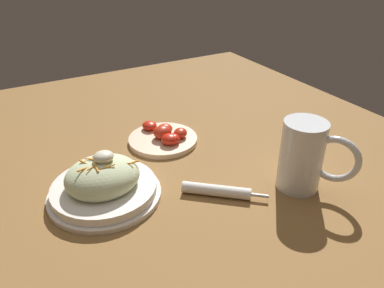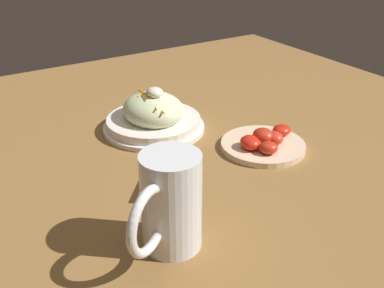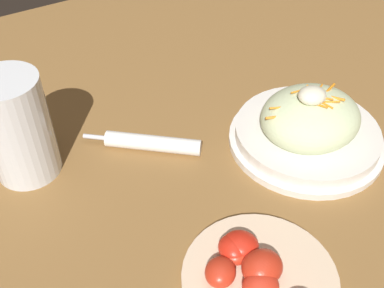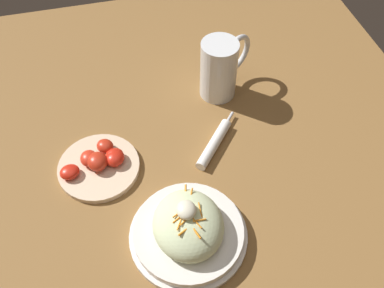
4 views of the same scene
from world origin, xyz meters
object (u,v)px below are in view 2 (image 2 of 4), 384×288
at_px(beer_mug, 170,209).
at_px(napkin_roll, 153,178).
at_px(tomato_plate, 263,143).
at_px(salad_plate, 154,116).

distance_m(beer_mug, napkin_roll, 0.19).
distance_m(napkin_roll, tomato_plate, 0.26).
bearing_deg(salad_plate, beer_mug, -24.55).
xyz_separation_m(beer_mug, tomato_plate, (-0.17, 0.32, -0.05)).
bearing_deg(tomato_plate, salad_plate, -144.57).
height_order(salad_plate, napkin_roll, salad_plate).
relative_size(beer_mug, tomato_plate, 0.86).
bearing_deg(napkin_roll, salad_plate, 151.49).
bearing_deg(beer_mug, salad_plate, 155.45).
relative_size(salad_plate, tomato_plate, 1.30).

